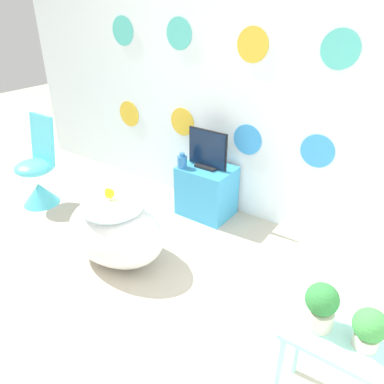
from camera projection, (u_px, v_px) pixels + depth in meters
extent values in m
plane|color=#BCB29E|center=(27.00, 334.00, 2.30)|extent=(12.00, 12.00, 0.00)
cube|color=white|center=(215.00, 66.00, 3.16)|extent=(4.81, 0.04, 2.60)
cylinder|color=gold|center=(129.00, 114.00, 3.95)|extent=(0.27, 0.01, 0.27)
cylinder|color=gold|center=(182.00, 122.00, 3.57)|extent=(0.27, 0.01, 0.27)
cylinder|color=#3899E5|center=(247.00, 140.00, 3.22)|extent=(0.27, 0.01, 0.27)
cylinder|color=#3899E5|center=(317.00, 151.00, 2.89)|extent=(0.27, 0.01, 0.27)
cylinder|color=#4CBFB2|center=(123.00, 31.00, 3.56)|extent=(0.27, 0.01, 0.27)
cylinder|color=#4CBFB2|center=(179.00, 34.00, 3.21)|extent=(0.27, 0.01, 0.27)
cylinder|color=gold|center=(253.00, 45.00, 2.86)|extent=(0.27, 0.01, 0.27)
cylinder|color=#4CBFB2|center=(340.00, 49.00, 2.52)|extent=(0.27, 0.01, 0.27)
ellipsoid|color=white|center=(115.00, 232.00, 2.85)|extent=(0.83, 0.57, 0.48)
cylinder|color=#B2DBEA|center=(112.00, 207.00, 2.74)|extent=(0.46, 0.46, 0.01)
sphere|color=yellow|center=(110.00, 194.00, 2.80)|extent=(0.08, 0.08, 0.08)
sphere|color=yellow|center=(108.00, 191.00, 2.78)|extent=(0.05, 0.05, 0.05)
cone|color=orange|center=(106.00, 192.00, 2.76)|extent=(0.02, 0.02, 0.02)
cone|color=#4CC6DB|center=(40.00, 193.00, 3.67)|extent=(0.35, 0.35, 0.21)
ellipsoid|color=#4CC6DB|center=(34.00, 167.00, 3.54)|extent=(0.37, 0.37, 0.13)
cube|color=#4CC6DB|center=(42.00, 140.00, 3.52)|extent=(0.31, 0.10, 0.47)
cube|color=#389ED6|center=(207.00, 191.00, 3.44)|extent=(0.47, 0.37, 0.47)
cube|color=white|center=(195.00, 190.00, 3.27)|extent=(0.40, 0.01, 0.13)
cube|color=black|center=(207.00, 166.00, 3.33)|extent=(0.20, 0.12, 0.02)
cube|color=black|center=(208.00, 149.00, 3.25)|extent=(0.39, 0.01, 0.34)
cube|color=#0F1E38|center=(207.00, 149.00, 3.24)|extent=(0.37, 0.01, 0.32)
cylinder|color=#2D72B7|center=(182.00, 162.00, 3.30)|extent=(0.09, 0.09, 0.11)
cylinder|color=#2D72B7|center=(182.00, 155.00, 3.27)|extent=(0.05, 0.05, 0.03)
cube|color=#99E0D8|center=(339.00, 336.00, 1.62)|extent=(0.44, 0.32, 0.02)
cylinder|color=#99E0D8|center=(277.00, 376.00, 1.75)|extent=(0.03, 0.03, 0.53)
cylinder|color=#99E0D8|center=(299.00, 338.00, 1.95)|extent=(0.03, 0.03, 0.53)
cylinder|color=#99E0D8|center=(379.00, 378.00, 1.75)|extent=(0.03, 0.03, 0.53)
cylinder|color=beige|center=(318.00, 317.00, 1.64)|extent=(0.13, 0.13, 0.09)
sphere|color=#2D7A38|center=(322.00, 299.00, 1.59)|extent=(0.14, 0.14, 0.14)
cylinder|color=beige|center=(365.00, 340.00, 1.55)|extent=(0.10, 0.10, 0.06)
sphere|color=#3D8E42|center=(370.00, 325.00, 1.51)|extent=(0.14, 0.14, 0.14)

